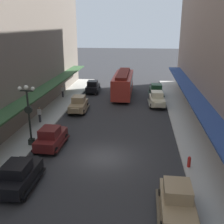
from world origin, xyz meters
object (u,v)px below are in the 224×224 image
at_px(parked_car_5, 93,86).
at_px(parked_car_6, 157,99).
at_px(parked_car_3, 19,174).
at_px(parked_car_2, 51,137).
at_px(parked_car_1, 177,202).
at_px(streetcar, 123,83).
at_px(pedestrian_0, 63,91).
at_px(parked_car_0, 78,104).
at_px(parked_car_4, 156,90).
at_px(fire_hydrant, 189,162).
at_px(lamp_post_with_clock, 29,113).
at_px(pedestrian_1, 40,114).

distance_m(parked_car_5, parked_car_6, 11.11).
bearing_deg(parked_car_3, parked_car_5, 89.66).
bearing_deg(parked_car_2, parked_car_1, -38.52).
relative_size(streetcar, pedestrian_0, 5.86).
height_order(parked_car_0, parked_car_6, same).
xyz_separation_m(parked_car_0, parked_car_4, (9.45, 8.12, 0.00)).
height_order(parked_car_4, fire_hydrant, parked_car_4).
relative_size(parked_car_3, lamp_post_with_clock, 0.83).
bearing_deg(pedestrian_1, parked_car_4, 44.94).
bearing_deg(pedestrian_0, parked_car_4, 10.32).
relative_size(parked_car_0, parked_car_5, 1.00).
height_order(parked_car_0, parked_car_2, same).
xyz_separation_m(parked_car_1, parked_car_6, (-0.09, 20.76, 0.00)).
bearing_deg(streetcar, parked_car_5, 161.65).
height_order(parked_car_6, streetcar, streetcar).
distance_m(parked_car_4, pedestrian_1, 17.72).
height_order(parked_car_1, parked_car_4, same).
distance_m(parked_car_3, parked_car_6, 21.33).
bearing_deg(parked_car_0, parked_car_1, -61.49).
distance_m(parked_car_6, lamp_post_with_clock, 17.34).
bearing_deg(fire_hydrant, parked_car_3, -161.91).
xyz_separation_m(parked_car_0, parked_car_3, (-0.12, -15.76, 0.00)).
bearing_deg(fire_hydrant, parked_car_6, 95.79).
distance_m(parked_car_0, parked_car_4, 12.46).
height_order(parked_car_3, pedestrian_1, parked_car_3).
distance_m(parked_car_6, pedestrian_1, 14.67).
height_order(parked_car_1, pedestrian_1, parked_car_1).
relative_size(parked_car_4, pedestrian_0, 2.63).
bearing_deg(parked_car_0, lamp_post_with_clock, -100.56).
bearing_deg(parked_car_2, streetcar, 74.97).
distance_m(streetcar, pedestrian_1, 14.53).
bearing_deg(pedestrian_0, lamp_post_with_clock, -83.40).
relative_size(parked_car_6, pedestrian_0, 2.63).
bearing_deg(pedestrian_1, pedestrian_0, 92.91).
height_order(lamp_post_with_clock, pedestrian_0, lamp_post_with_clock).
bearing_deg(parked_car_1, parked_car_2, 141.48).
height_order(parked_car_0, pedestrian_0, parked_car_0).
bearing_deg(parked_car_3, parked_car_1, -9.76).
xyz_separation_m(parked_car_2, streetcar, (4.75, 17.68, 0.96)).
xyz_separation_m(parked_car_3, lamp_post_with_clock, (-1.70, 6.01, 2.04)).
height_order(parked_car_1, parked_car_6, same).
xyz_separation_m(parked_car_6, lamp_post_with_clock, (-11.18, -13.10, 2.04)).
bearing_deg(parked_car_3, lamp_post_with_clock, 105.76).
bearing_deg(parked_car_1, pedestrian_0, 119.44).
relative_size(parked_car_0, lamp_post_with_clock, 0.84).
height_order(streetcar, fire_hydrant, streetcar).
relative_size(parked_car_3, streetcar, 0.44).
bearing_deg(parked_car_2, pedestrian_0, 102.90).
xyz_separation_m(fire_hydrant, pedestrian_1, (-14.03, 7.75, 0.43)).
bearing_deg(parked_car_3, fire_hydrant, 18.09).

